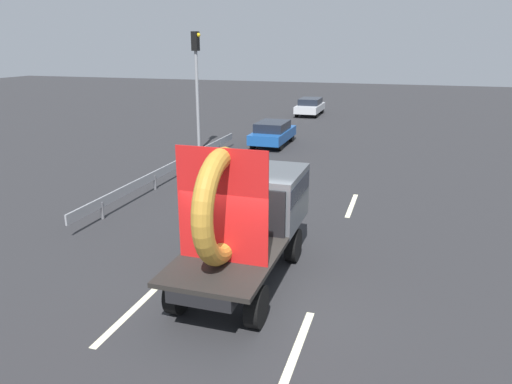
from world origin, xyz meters
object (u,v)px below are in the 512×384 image
(traffic_light, at_px, (197,75))
(oncoming_car, at_px, (310,106))
(distant_sedan, at_px, (273,133))
(flatbed_truck, at_px, (250,209))

(traffic_light, bearing_deg, oncoming_car, 78.71)
(traffic_light, height_order, oncoming_car, traffic_light)
(distant_sedan, distance_m, oncoming_car, 11.91)
(flatbed_truck, distance_m, oncoming_car, 26.93)
(distant_sedan, height_order, oncoming_car, distant_sedan)
(distant_sedan, bearing_deg, oncoming_car, 91.62)
(distant_sedan, bearing_deg, traffic_light, -141.65)
(flatbed_truck, relative_size, traffic_light, 0.86)
(flatbed_truck, bearing_deg, distant_sedan, 103.58)
(oncoming_car, bearing_deg, flatbed_truck, -81.68)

